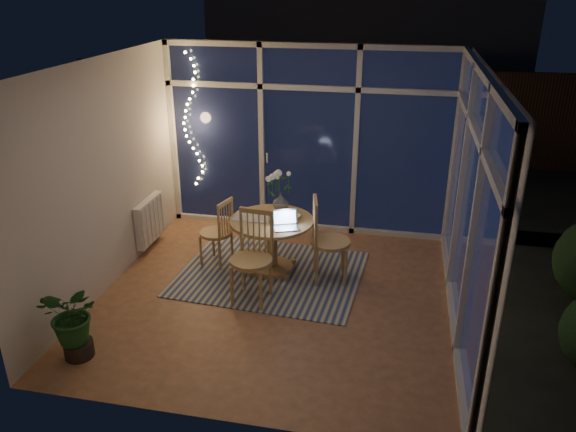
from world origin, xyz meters
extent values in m
plane|color=brown|center=(0.00, 0.00, 0.00)|extent=(4.00, 4.00, 0.00)
plane|color=white|center=(0.00, 0.00, 2.60)|extent=(4.00, 4.00, 0.00)
cube|color=beige|center=(0.00, 2.00, 1.30)|extent=(4.00, 0.04, 2.60)
cube|color=beige|center=(0.00, -2.00, 1.30)|extent=(4.00, 0.04, 2.60)
cube|color=beige|center=(-2.00, 0.00, 1.30)|extent=(0.04, 4.00, 2.60)
cube|color=beige|center=(2.00, 0.00, 1.30)|extent=(0.04, 4.00, 2.60)
cube|color=silver|center=(0.00, 1.96, 1.30)|extent=(4.00, 0.10, 2.60)
cube|color=silver|center=(1.96, 0.00, 1.30)|extent=(0.10, 4.00, 2.60)
cube|color=silver|center=(-1.94, 0.90, 0.40)|extent=(0.10, 0.70, 0.58)
cube|color=black|center=(0.50, 5.00, -0.06)|extent=(12.00, 6.00, 0.10)
cube|color=#311912|center=(0.00, 5.50, 0.90)|extent=(11.00, 0.08, 1.80)
cube|color=#363840|center=(0.30, 8.50, 2.20)|extent=(7.00, 3.00, 2.20)
sphere|color=black|center=(-0.80, 3.40, 0.45)|extent=(0.90, 0.90, 0.90)
cube|color=beige|center=(-0.20, 0.50, 0.01)|extent=(2.30, 1.89, 0.01)
cylinder|color=#9D8147|center=(-0.20, 0.60, 0.35)|extent=(1.08, 1.08, 0.69)
cube|color=#9D8147|center=(-0.94, 0.64, 0.45)|extent=(0.51, 0.51, 0.90)
cube|color=#9D8147|center=(0.53, 0.51, 0.53)|extent=(0.58, 0.58, 1.06)
cube|color=#9D8147|center=(-0.27, -0.13, 0.53)|extent=(0.54, 0.54, 1.06)
imported|color=silver|center=(-0.16, 0.94, 0.80)|extent=(0.22, 0.22, 0.21)
imported|color=white|center=(0.06, 0.70, 0.71)|extent=(0.16, 0.16, 0.04)
cube|color=silver|center=(-0.43, 0.58, 0.70)|extent=(0.45, 0.36, 0.01)
cube|color=black|center=(-0.12, 0.57, 0.69)|extent=(0.10, 0.06, 0.01)
imported|color=#1A4B1D|center=(-1.64, -1.45, 0.38)|extent=(0.65, 0.60, 0.76)
camera|label=1|loc=(1.24, -5.41, 3.38)|focal=35.00mm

